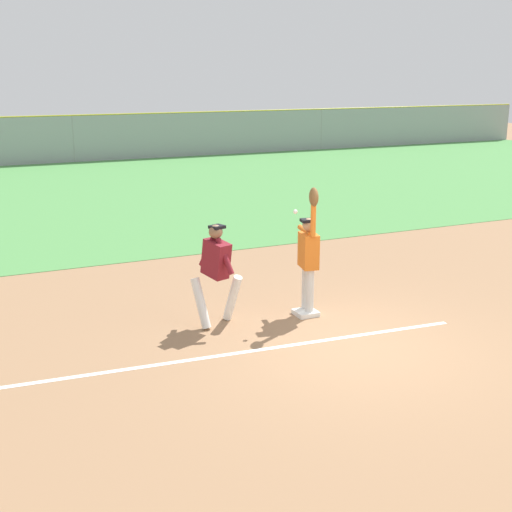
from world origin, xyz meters
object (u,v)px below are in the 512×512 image
object	(u,v)px
first_base	(306,313)
baseball	(295,212)
runner	(216,268)
parked_car_blue	(24,144)
fielder	(309,253)
parked_car_tan	(118,139)
parked_car_red	(200,137)

from	to	relation	value
first_base	baseball	world-z (taller)	baseball
runner	parked_car_blue	world-z (taller)	runner
runner	baseball	world-z (taller)	baseball
first_base	baseball	bearing A→B (deg)	-177.05
parked_car_blue	fielder	bearing A→B (deg)	-80.53
parked_car_tan	parked_car_red	world-z (taller)	same
fielder	parked_car_tan	xyz separation A→B (m)	(2.77, 25.97, -0.45)
fielder	baseball	bearing A→B (deg)	18.34
baseball	fielder	bearing A→B (deg)	7.33
first_base	parked_car_red	world-z (taller)	parked_car_red
first_base	fielder	bearing A→B (deg)	24.98
runner	parked_car_blue	bearing A→B (deg)	71.30
parked_car_tan	parked_car_blue	bearing A→B (deg)	-168.47
first_base	baseball	size ratio (longest dim) A/B	5.14
parked_car_blue	first_base	bearing A→B (deg)	-80.66
parked_car_blue	parked_car_red	distance (m)	9.21
runner	parked_car_red	size ratio (longest dim) A/B	0.38
parked_car_blue	parked_car_tan	size ratio (longest dim) A/B	1.01
first_base	parked_car_tan	world-z (taller)	parked_car_tan
baseball	parked_car_red	world-z (taller)	baseball
parked_car_red	baseball	bearing A→B (deg)	-110.73
first_base	runner	world-z (taller)	runner
fielder	runner	size ratio (longest dim) A/B	1.33
first_base	parked_car_tan	size ratio (longest dim) A/B	0.08
fielder	parked_car_blue	bearing A→B (deg)	-74.40
parked_car_tan	fielder	bearing A→B (deg)	-92.69
first_base	parked_car_blue	bearing A→B (deg)	94.46
parked_car_tan	parked_car_red	size ratio (longest dim) A/B	0.99
baseball	runner	bearing A→B (deg)	170.55
parked_car_blue	parked_car_red	world-z (taller)	same
runner	parked_car_red	world-z (taller)	runner
runner	parked_car_red	bearing A→B (deg)	51.24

